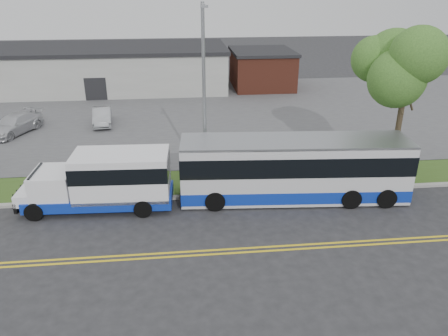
{
  "coord_description": "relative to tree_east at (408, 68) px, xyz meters",
  "views": [
    {
      "loc": [
        1.67,
        -19.41,
        10.55
      ],
      "look_at": [
        3.86,
        1.18,
        1.6
      ],
      "focal_mm": 35.0,
      "sensor_mm": 36.0,
      "label": 1
    }
  ],
  "objects": [
    {
      "name": "parked_car_b",
      "position": [
        -24.42,
        9.73,
        -5.41
      ],
      "size": [
        3.69,
        5.15,
        1.38
      ],
      "primitive_type": "imported",
      "rotation": [
        0.0,
        0.0,
        -0.41
      ],
      "color": "silver",
      "rests_on": "parking_lot"
    },
    {
      "name": "commercial_building",
      "position": [
        -20.0,
        24.0,
        -4.02
      ],
      "size": [
        25.4,
        10.4,
        4.35
      ],
      "color": "#9E9E99",
      "rests_on": "ground"
    },
    {
      "name": "transit_bus",
      "position": [
        -6.6,
        -2.4,
        -4.58
      ],
      "size": [
        11.76,
        3.47,
        3.22
      ],
      "rotation": [
        0.0,
        0.0,
        -0.07
      ],
      "color": "silver",
      "rests_on": "ground"
    },
    {
      "name": "streetlight_near",
      "position": [
        -11.0,
        -0.27,
        -0.97
      ],
      "size": [
        0.35,
        1.53,
        9.5
      ],
      "color": "gray",
      "rests_on": "verge"
    },
    {
      "name": "lane_line_north",
      "position": [
        -14.0,
        -6.85,
        -6.2
      ],
      "size": [
        70.0,
        0.12,
        0.01
      ],
      "primitive_type": "cube",
      "color": "yellow",
      "rests_on": "ground"
    },
    {
      "name": "tree_east",
      "position": [
        0.0,
        0.0,
        0.0
      ],
      "size": [
        5.2,
        5.2,
        8.33
      ],
      "color": "#32261B",
      "rests_on": "verge"
    },
    {
      "name": "parking_lot",
      "position": [
        -14.0,
        14.0,
        -6.15
      ],
      "size": [
        80.0,
        25.0,
        0.1
      ],
      "primitive_type": "cube",
      "color": "#4C4C4F",
      "rests_on": "ground"
    },
    {
      "name": "lane_line_south",
      "position": [
        -14.0,
        -7.15,
        -6.2
      ],
      "size": [
        70.0,
        0.12,
        0.01
      ],
      "primitive_type": "cube",
      "color": "yellow",
      "rests_on": "ground"
    },
    {
      "name": "curb",
      "position": [
        -14.0,
        -1.9,
        -6.13
      ],
      "size": [
        80.0,
        0.3,
        0.15
      ],
      "primitive_type": "cube",
      "color": "#9E9B93",
      "rests_on": "ground"
    },
    {
      "name": "shuttle_bus",
      "position": [
        -15.98,
        -2.43,
        -4.67
      ],
      "size": [
        7.61,
        2.8,
        2.87
      ],
      "rotation": [
        0.0,
        0.0,
        -0.04
      ],
      "color": "#0F2EA4",
      "rests_on": "ground"
    },
    {
      "name": "verge",
      "position": [
        -14.0,
        -0.1,
        -6.15
      ],
      "size": [
        80.0,
        3.3,
        0.1
      ],
      "primitive_type": "cube",
      "color": "#38541C",
      "rests_on": "ground"
    },
    {
      "name": "brick_wing",
      "position": [
        -3.5,
        23.0,
        -4.24
      ],
      "size": [
        6.3,
        7.3,
        3.9
      ],
      "color": "brown",
      "rests_on": "ground"
    },
    {
      "name": "parked_car_a",
      "position": [
        -18.31,
        11.28,
        -5.46
      ],
      "size": [
        1.81,
        4.02,
        1.28
      ],
      "primitive_type": "imported",
      "rotation": [
        0.0,
        0.0,
        0.12
      ],
      "color": "#A3A7AA",
      "rests_on": "parking_lot"
    },
    {
      "name": "ground",
      "position": [
        -14.0,
        -3.0,
        -6.2
      ],
      "size": [
        140.0,
        140.0,
        0.0
      ],
      "primitive_type": "plane",
      "color": "#28282B",
      "rests_on": "ground"
    }
  ]
}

